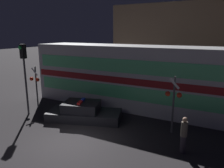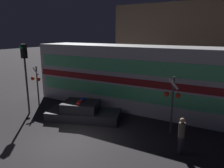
{
  "view_description": "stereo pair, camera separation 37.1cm",
  "coord_description": "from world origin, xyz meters",
  "px_view_note": "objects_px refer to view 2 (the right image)",
  "views": [
    {
      "loc": [
        6.44,
        -7.59,
        5.34
      ],
      "look_at": [
        -0.2,
        4.89,
        2.01
      ],
      "focal_mm": 35.0,
      "sensor_mm": 36.0,
      "label": 1
    },
    {
      "loc": [
        6.76,
        -7.41,
        5.34
      ],
      "look_at": [
        -0.2,
        4.89,
        2.01
      ],
      "focal_mm": 35.0,
      "sensor_mm": 36.0,
      "label": 2
    }
  ],
  "objects_px": {
    "train": "(137,77)",
    "traffic_light_corner": "(25,64)",
    "police_car": "(83,112)",
    "pedestrian": "(181,136)",
    "crossing_signal_near": "(172,99)"
  },
  "relations": [
    {
      "from": "train",
      "to": "police_car",
      "type": "xyz_separation_m",
      "value": [
        -1.96,
        -3.84,
        -1.78
      ]
    },
    {
      "from": "train",
      "to": "pedestrian",
      "type": "relative_size",
      "value": 9.15
    },
    {
      "from": "pedestrian",
      "to": "crossing_signal_near",
      "type": "bearing_deg",
      "value": 117.43
    },
    {
      "from": "train",
      "to": "pedestrian",
      "type": "bearing_deg",
      "value": -48.96
    },
    {
      "from": "train",
      "to": "traffic_light_corner",
      "type": "height_order",
      "value": "traffic_light_corner"
    },
    {
      "from": "pedestrian",
      "to": "police_car",
      "type": "bearing_deg",
      "value": 169.88
    },
    {
      "from": "train",
      "to": "police_car",
      "type": "height_order",
      "value": "train"
    },
    {
      "from": "police_car",
      "to": "traffic_light_corner",
      "type": "bearing_deg",
      "value": 176.39
    },
    {
      "from": "traffic_light_corner",
      "to": "train",
      "type": "bearing_deg",
      "value": 40.02
    },
    {
      "from": "crossing_signal_near",
      "to": "traffic_light_corner",
      "type": "xyz_separation_m",
      "value": [
        -9.15,
        -1.67,
        1.4
      ]
    },
    {
      "from": "pedestrian",
      "to": "crossing_signal_near",
      "type": "relative_size",
      "value": 0.55
    },
    {
      "from": "train",
      "to": "traffic_light_corner",
      "type": "xyz_separation_m",
      "value": [
        -5.76,
        -4.84,
        1.12
      ]
    },
    {
      "from": "train",
      "to": "crossing_signal_near",
      "type": "xyz_separation_m",
      "value": [
        3.38,
        -3.16,
        -0.28
      ]
    },
    {
      "from": "police_car",
      "to": "traffic_light_corner",
      "type": "relative_size",
      "value": 1.05
    },
    {
      "from": "police_car",
      "to": "pedestrian",
      "type": "distance_m",
      "value": 6.38
    }
  ]
}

